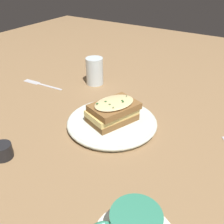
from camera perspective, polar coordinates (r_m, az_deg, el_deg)
The scene contains 6 objects.
ground_plane at distance 0.75m, azimuth -0.28°, elevation -4.30°, with size 2.40×2.40×0.00m, color olive.
dinner_plate at distance 0.77m, azimuth 0.00°, elevation -2.30°, with size 0.26×0.26×0.02m.
sandwich at distance 0.75m, azimuth 0.20°, elevation 0.17°, with size 0.16×0.14×0.07m.
water_glass at distance 1.01m, azimuth -3.81°, elevation 8.88°, with size 0.07×0.07×0.10m, color silver.
fork at distance 1.07m, azimuth -15.72°, elevation 6.02°, with size 0.03×0.18×0.00m.
condiment_pot at distance 0.70m, azimuth -22.74°, elevation -7.87°, with size 0.05×0.05×0.04m, color black.
Camera 1 is at (0.51, 0.33, 0.43)m, focal length 42.00 mm.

